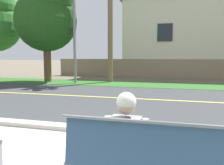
# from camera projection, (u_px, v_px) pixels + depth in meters

# --- Properties ---
(ground_plane) EXTENTS (140.00, 140.00, 0.00)m
(ground_plane) POSITION_uv_depth(u_px,v_px,m) (133.00, 93.00, 10.55)
(ground_plane) COLOR #665B4C
(curb_edge) EXTENTS (44.00, 0.30, 0.11)m
(curb_edge) POSITION_uv_depth(u_px,v_px,m) (89.00, 129.00, 5.12)
(curb_edge) COLOR #ADA89E
(curb_edge) RESTS_ON ground_plane
(street_asphalt) EXTENTS (52.00, 8.00, 0.01)m
(street_asphalt) POSITION_uv_depth(u_px,v_px,m) (126.00, 98.00, 9.11)
(street_asphalt) COLOR #383A3D
(street_asphalt) RESTS_ON ground_plane
(road_centre_line) EXTENTS (48.00, 0.14, 0.01)m
(road_centre_line) POSITION_uv_depth(u_px,v_px,m) (126.00, 98.00, 9.11)
(road_centre_line) COLOR #E0CC4C
(road_centre_line) RESTS_ON ground_plane
(far_verge_grass) EXTENTS (48.00, 2.80, 0.02)m
(far_verge_grass) POSITION_uv_depth(u_px,v_px,m) (142.00, 84.00, 13.51)
(far_verge_grass) COLOR #2D6026
(far_verge_grass) RESTS_ON ground_plane
(seated_person_grey) EXTENTS (0.52, 0.68, 1.25)m
(seated_person_grey) POSITION_uv_depth(u_px,v_px,m) (128.00, 139.00, 2.76)
(seated_person_grey) COLOR #47382D
(seated_person_grey) RESTS_ON ground_plane
(streetlamp) EXTENTS (0.24, 2.10, 6.59)m
(streetlamp) POSITION_uv_depth(u_px,v_px,m) (76.00, 20.00, 13.93)
(streetlamp) COLOR gray
(streetlamp) RESTS_ON ground_plane
(shade_tree_left) EXTENTS (3.83, 3.83, 6.32)m
(shade_tree_left) POSITION_uv_depth(u_px,v_px,m) (47.00, 16.00, 14.37)
(shade_tree_left) COLOR brown
(shade_tree_left) RESTS_ON ground_plane
(garden_wall) EXTENTS (13.00, 0.36, 1.40)m
(garden_wall) POSITION_uv_depth(u_px,v_px,m) (138.00, 68.00, 18.15)
(garden_wall) COLOR gray
(garden_wall) RESTS_ON ground_plane
(house_across_street) EXTENTS (12.74, 6.91, 6.72)m
(house_across_street) POSITION_uv_depth(u_px,v_px,m) (199.00, 35.00, 19.72)
(house_across_street) COLOR beige
(house_across_street) RESTS_ON ground_plane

